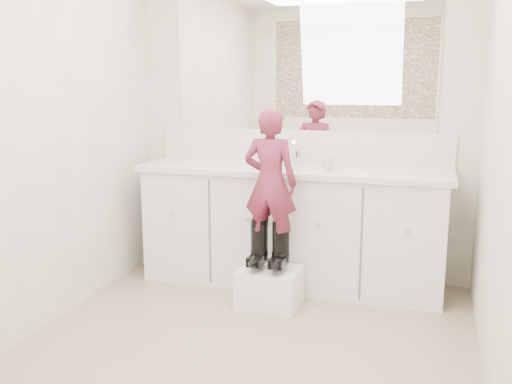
% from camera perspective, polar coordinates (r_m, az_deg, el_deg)
% --- Properties ---
extents(floor, '(3.00, 3.00, 0.00)m').
position_cam_1_polar(floor, '(3.33, -1.65, -15.97)').
color(floor, '#7F6853').
rests_on(floor, ground).
extents(wall_back, '(2.60, 0.00, 2.60)m').
position_cam_1_polar(wall_back, '(4.43, 4.55, 6.96)').
color(wall_back, '#BCAFA0').
rests_on(wall_back, floor).
extents(wall_front, '(2.60, 0.00, 2.60)m').
position_cam_1_polar(wall_front, '(1.65, -18.80, -0.56)').
color(wall_front, '#BCAFA0').
rests_on(wall_front, floor).
extents(wall_left, '(0.00, 3.00, 3.00)m').
position_cam_1_polar(wall_left, '(3.62, -21.74, 5.29)').
color(wall_left, '#BCAFA0').
rests_on(wall_left, floor).
extents(wall_right, '(0.00, 3.00, 3.00)m').
position_cam_1_polar(wall_right, '(2.85, 23.89, 3.76)').
color(wall_right, '#BCAFA0').
rests_on(wall_right, floor).
extents(vanity_cabinet, '(2.20, 0.55, 0.85)m').
position_cam_1_polar(vanity_cabinet, '(4.29, 3.59, -3.67)').
color(vanity_cabinet, silver).
rests_on(vanity_cabinet, floor).
extents(countertop, '(2.28, 0.58, 0.04)m').
position_cam_1_polar(countertop, '(4.18, 3.61, 2.18)').
color(countertop, beige).
rests_on(countertop, vanity_cabinet).
extents(backsplash, '(2.28, 0.03, 0.25)m').
position_cam_1_polar(backsplash, '(4.43, 4.47, 4.56)').
color(backsplash, beige).
rests_on(backsplash, countertop).
extents(mirror, '(2.00, 0.02, 1.00)m').
position_cam_1_polar(mirror, '(4.40, 4.61, 12.67)').
color(mirror, white).
rests_on(mirror, wall_back).
extents(dot_panel, '(2.00, 0.01, 1.20)m').
position_cam_1_polar(dot_panel, '(1.64, -19.60, 15.13)').
color(dot_panel, '#472819').
rests_on(dot_panel, wall_front).
extents(faucet, '(0.08, 0.08, 0.10)m').
position_cam_1_polar(faucet, '(4.33, 4.14, 3.42)').
color(faucet, silver).
rests_on(faucet, countertop).
extents(cup, '(0.13, 0.13, 0.09)m').
position_cam_1_polar(cup, '(4.09, 7.18, 2.86)').
color(cup, beige).
rests_on(cup, countertop).
extents(soap_bottle, '(0.12, 0.12, 0.22)m').
position_cam_1_polar(soap_bottle, '(4.22, 1.95, 4.05)').
color(soap_bottle, white).
rests_on(soap_bottle, countertop).
extents(step_stool, '(0.42, 0.35, 0.26)m').
position_cam_1_polar(step_stool, '(3.95, 1.39, -9.47)').
color(step_stool, white).
rests_on(step_stool, floor).
extents(boot_left, '(0.13, 0.23, 0.34)m').
position_cam_1_polar(boot_left, '(3.87, 0.33, -5.21)').
color(boot_left, black).
rests_on(boot_left, step_stool).
extents(boot_right, '(0.13, 0.23, 0.34)m').
position_cam_1_polar(boot_right, '(3.83, 2.49, -5.39)').
color(boot_right, black).
rests_on(boot_right, step_stool).
extents(toddler, '(0.37, 0.25, 0.99)m').
position_cam_1_polar(toddler, '(3.75, 1.44, 0.91)').
color(toddler, '#AD3557').
rests_on(toddler, step_stool).
extents(toothbrush, '(0.14, 0.02, 0.06)m').
position_cam_1_polar(toothbrush, '(3.73, 2.48, 1.72)').
color(toothbrush, '#E25892').
rests_on(toothbrush, toddler).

